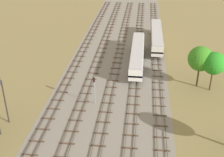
{
  "coord_description": "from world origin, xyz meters",
  "views": [
    {
      "loc": [
        5.86,
        -5.78,
        29.69
      ],
      "look_at": [
        0.0,
        47.64,
        1.5
      ],
      "focal_mm": 47.58,
      "sensor_mm": 36.0,
      "label": 1
    }
  ],
  "objects": [
    {
      "name": "ballast_bed",
      "position": [
        0.0,
        56.0,
        0.0
      ],
      "size": [
        23.01,
        176.0,
        0.01
      ],
      "primitive_type": "cube",
      "color": "gray",
      "rests_on": "ground"
    },
    {
      "name": "track_centre",
      "position": [
        4.75,
        57.0,
        0.14
      ],
      "size": [
        2.4,
        126.0,
        0.29
      ],
      "color": "#47382D",
      "rests_on": "ground"
    },
    {
      "name": "track_centre_left",
      "position": [
        0.0,
        57.0,
        0.14
      ],
      "size": [
        2.4,
        126.0,
        0.29
      ],
      "color": "#47382D",
      "rests_on": "ground"
    },
    {
      "name": "track_far_left",
      "position": [
        -9.5,
        57.0,
        0.14
      ],
      "size": [
        2.4,
        126.0,
        0.29
      ],
      "color": "#47382D",
      "rests_on": "ground"
    },
    {
      "name": "lineside_tree_3",
      "position": [
        19.71,
        47.75,
        5.86
      ],
      "size": [
        4.47,
        4.47,
        8.11
      ],
      "color": "#4C331E",
      "rests_on": "ground"
    },
    {
      "name": "signal_post_nearest",
      "position": [
        -2.38,
        40.13,
        3.53
      ],
      "size": [
        0.28,
        0.47,
        5.57
      ],
      "color": "gray",
      "rests_on": "ground"
    },
    {
      "name": "passenger_coach_centre_right_mid",
      "position": [
        9.5,
        71.59,
        2.61
      ],
      "size": [
        2.96,
        22.0,
        3.8
      ],
      "color": "beige",
      "rests_on": "ground"
    },
    {
      "name": "lineside_tree_2",
      "position": [
        17.33,
        49.09,
        6.1
      ],
      "size": [
        4.98,
        4.98,
        8.61
      ],
      "color": "#4C331E",
      "rests_on": "ground"
    },
    {
      "name": "ground_plane",
      "position": [
        0.0,
        56.0,
        0.0
      ],
      "size": [
        480.0,
        480.0,
        0.0
      ],
      "primitive_type": "plane",
      "color": "olive"
    },
    {
      "name": "passenger_coach_centre_near",
      "position": [
        4.75,
        58.55,
        2.61
      ],
      "size": [
        2.96,
        22.0,
        3.8
      ],
      "color": "white",
      "rests_on": "ground"
    },
    {
      "name": "track_left",
      "position": [
        -4.75,
        57.0,
        0.14
      ],
      "size": [
        2.4,
        126.0,
        0.29
      ],
      "color": "#47382D",
      "rests_on": "ground"
    },
    {
      "name": "track_centre_right",
      "position": [
        9.5,
        57.0,
        0.14
      ],
      "size": [
        2.4,
        126.0,
        0.29
      ],
      "color": "#47382D",
      "rests_on": "ground"
    }
  ]
}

